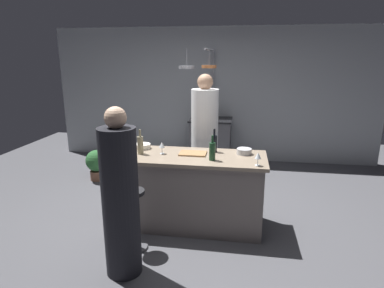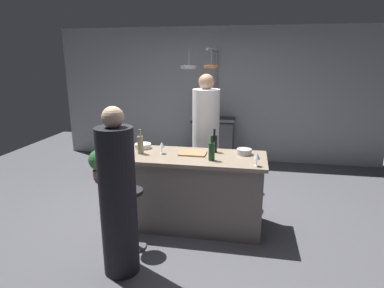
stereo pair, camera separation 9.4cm
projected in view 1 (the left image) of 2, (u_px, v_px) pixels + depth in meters
ground_plane at (190, 224)px, 4.05m from camera, size 9.00×9.00×0.00m
back_wall at (213, 95)px, 6.43m from camera, size 6.40×0.16×2.60m
kitchen_island at (190, 190)px, 3.93m from camera, size 1.80×0.72×0.90m
stove_range at (211, 141)px, 6.27m from camera, size 0.80×0.64×0.89m
chef at (205, 142)px, 4.64m from camera, size 0.38×0.38×1.81m
bar_stool_left at (133, 217)px, 3.44m from camera, size 0.28×0.28×0.68m
guest_left at (121, 200)px, 2.96m from camera, size 0.34×0.34×1.62m
overhead_pot_rack at (206, 82)px, 5.58m from camera, size 0.59×1.36×2.17m
potted_plant at (97, 163)px, 5.45m from camera, size 0.36×0.36×0.52m
cutting_board at (193, 153)px, 3.86m from camera, size 0.32×0.22×0.02m
pepper_mill at (119, 150)px, 3.67m from camera, size 0.05×0.05×0.21m
wine_bottle_white at (140, 145)px, 3.85m from camera, size 0.07×0.07×0.30m
wine_bottle_dark at (214, 143)px, 3.94m from camera, size 0.07×0.07×0.29m
wine_bottle_green at (212, 151)px, 3.61m from camera, size 0.07×0.07×0.29m
wine_glass_by_chef at (258, 156)px, 3.42m from camera, size 0.07×0.07×0.15m
wine_glass_near_right_guest at (162, 145)px, 3.85m from camera, size 0.07×0.07×0.15m
mixing_bowl_ceramic at (142, 146)px, 4.10m from camera, size 0.21×0.21×0.06m
mixing_bowl_steel at (244, 151)px, 3.86m from camera, size 0.18×0.18×0.07m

